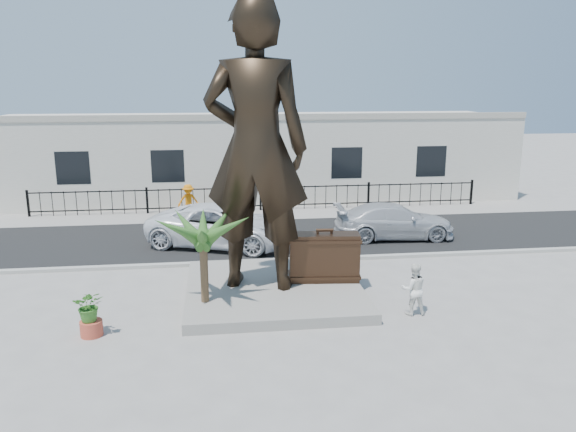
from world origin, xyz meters
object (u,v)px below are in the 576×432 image
object	(u,v)px
statue	(256,148)
suitcase	(324,257)
tourist	(414,289)
car_white	(222,226)

from	to	relation	value
statue	suitcase	size ratio (longest dim) A/B	3.91
suitcase	tourist	size ratio (longest dim) A/B	1.44
tourist	car_white	distance (m)	8.99
suitcase	car_white	xyz separation A→B (m)	(-3.06, 5.20, -0.24)
suitcase	car_white	world-z (taller)	suitcase
suitcase	statue	bearing A→B (deg)	-171.43
tourist	car_white	world-z (taller)	car_white
statue	suitcase	xyz separation A→B (m)	(2.06, 0.11, -3.38)
statue	suitcase	distance (m)	3.96
statue	suitcase	bearing A→B (deg)	-162.86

